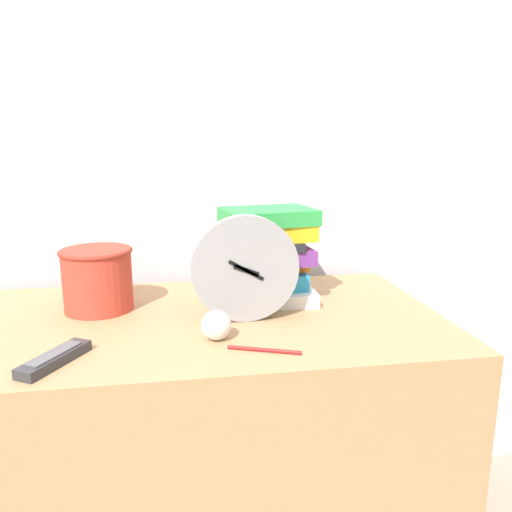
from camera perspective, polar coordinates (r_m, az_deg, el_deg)
wall_back at (r=1.53m, az=-8.48°, el=14.04°), size 6.00×0.04×2.40m
desk at (r=1.39m, az=-6.96°, el=-21.86°), size 1.20×0.64×0.76m
desk_clock at (r=1.15m, az=-1.22°, el=-1.47°), size 0.25×0.03×0.25m
book_stack at (r=1.30m, az=1.21°, el=0.09°), size 0.25×0.21×0.24m
basket at (r=1.30m, az=-17.66°, el=-2.34°), size 0.18×0.18×0.16m
tv_remote at (r=1.04m, az=-22.03°, el=-10.81°), size 0.12×0.16×0.02m
crumpled_paper_ball at (r=1.07m, az=-4.57°, el=-7.87°), size 0.06×0.06×0.06m
pen at (r=1.02m, az=0.95°, el=-10.68°), size 0.14×0.06×0.01m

